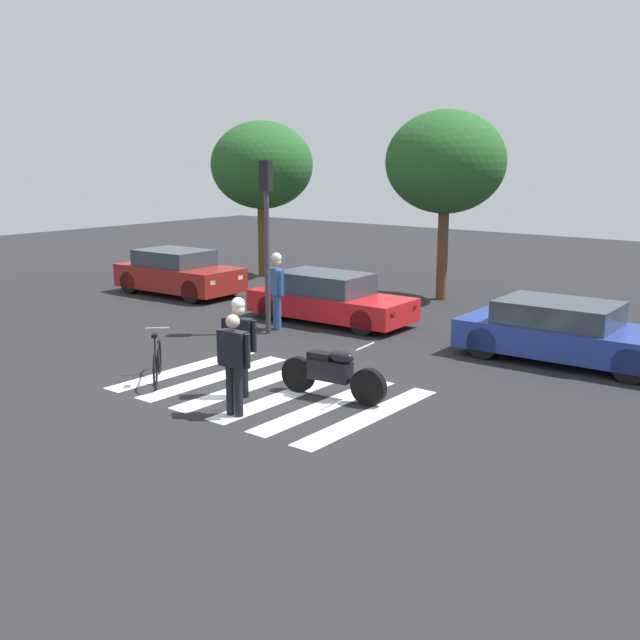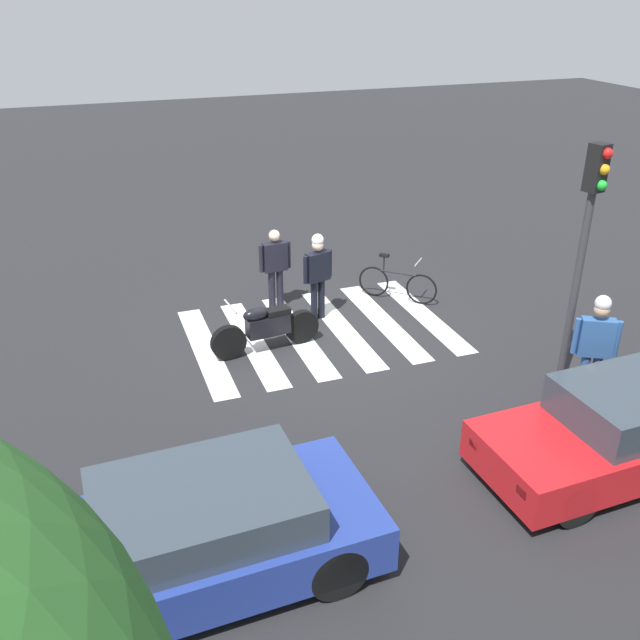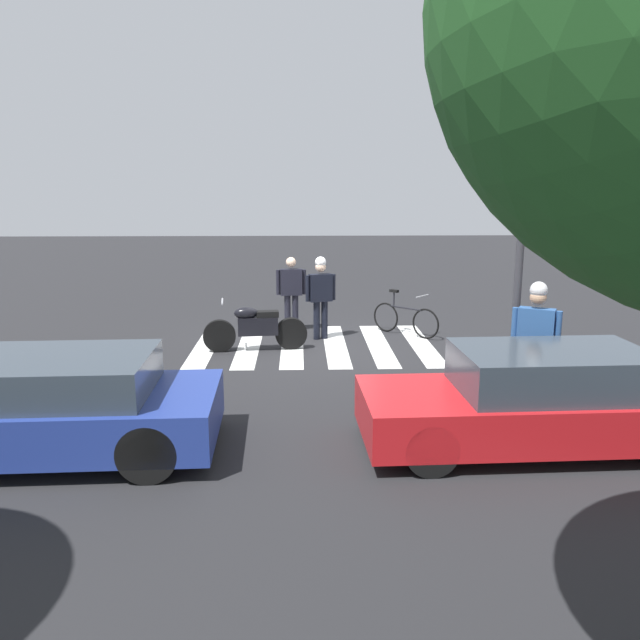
% 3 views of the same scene
% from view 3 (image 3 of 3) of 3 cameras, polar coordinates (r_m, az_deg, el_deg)
% --- Properties ---
extents(ground_plane, '(60.00, 60.00, 0.00)m').
position_cam_3_polar(ground_plane, '(13.12, -0.56, -2.31)').
color(ground_plane, '#232326').
extents(police_motorcycle, '(2.10, 0.62, 1.04)m').
position_cam_3_polar(police_motorcycle, '(12.68, -5.87, -0.74)').
color(police_motorcycle, black).
rests_on(police_motorcycle, ground_plane).
extents(leaning_bicycle, '(1.28, 1.23, 1.00)m').
position_cam_3_polar(leaning_bicycle, '(14.07, 7.73, 0.12)').
color(leaning_bicycle, black).
rests_on(leaning_bicycle, ground_plane).
extents(officer_on_foot, '(0.65, 0.33, 1.80)m').
position_cam_3_polar(officer_on_foot, '(13.46, 0.05, 2.59)').
color(officer_on_foot, black).
rests_on(officer_on_foot, ground_plane).
extents(officer_by_motorcycle, '(0.68, 0.24, 1.70)m').
position_cam_3_polar(officer_by_motorcycle, '(14.24, -2.63, 2.82)').
color(officer_by_motorcycle, black).
rests_on(officer_by_motorcycle, ground_plane).
extents(pedestrian_bystander, '(0.63, 0.42, 1.91)m').
position_cam_3_polar(pedestrian_bystander, '(9.76, 19.02, -1.23)').
color(pedestrian_bystander, '#2D5999').
rests_on(pedestrian_bystander, ground_plane).
extents(crosswalk_stripes, '(4.95, 3.60, 0.01)m').
position_cam_3_polar(crosswalk_stripes, '(13.12, -0.56, -2.29)').
color(crosswalk_stripes, silver).
rests_on(crosswalk_stripes, ground_plane).
extents(car_red_convertible, '(4.37, 1.80, 1.27)m').
position_cam_3_polar(car_red_convertible, '(8.41, 19.20, -6.96)').
color(car_red_convertible, black).
rests_on(car_red_convertible, ground_plane).
extents(car_blue_hatchback, '(4.44, 2.02, 1.25)m').
position_cam_3_polar(car_blue_hatchback, '(8.44, -24.05, -7.26)').
color(car_blue_hatchback, black).
rests_on(car_blue_hatchback, ground_plane).
extents(traffic_light_pole, '(0.28, 0.35, 4.10)m').
position_cam_3_polar(traffic_light_pole, '(9.93, 17.95, 8.63)').
color(traffic_light_pole, '#38383D').
rests_on(traffic_light_pole, ground_plane).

